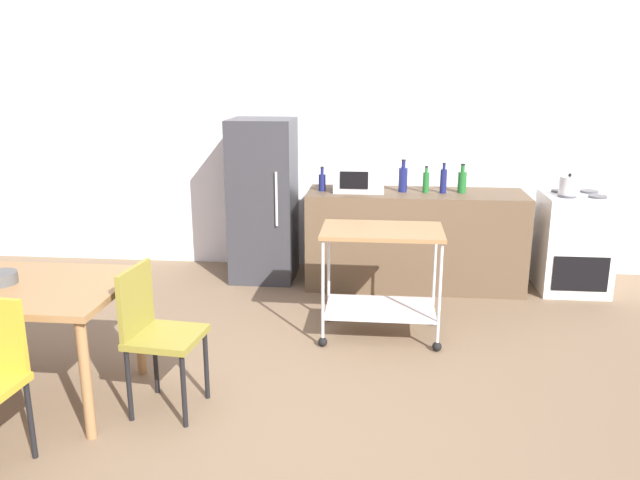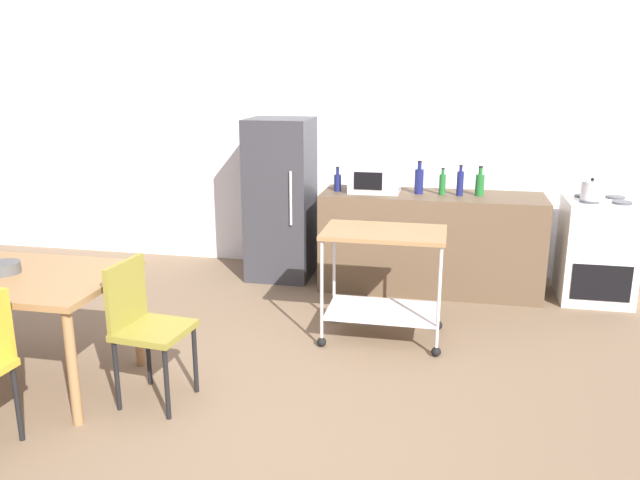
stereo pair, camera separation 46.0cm
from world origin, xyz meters
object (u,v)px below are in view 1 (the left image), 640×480
Objects in this scene: chair_olive at (156,329)px; bottle_soda at (426,182)px; dining_table at (1,297)px; kitchen_cart at (381,265)px; refrigerator at (263,200)px; stove_oven at (573,243)px; bottle_wine at (443,180)px; microwave at (359,177)px; bottle_vinegar at (322,182)px; kettle at (569,185)px; bottle_hot_sauce at (403,179)px; fruit_bowl at (0,278)px; bottle_olive_oil at (462,181)px.

chair_olive is 3.67× the size of bottle_soda.
dining_table is 1.65× the size of kitchen_cart.
chair_olive is 0.57× the size of refrigerator.
refrigerator is 6.40× the size of bottle_soda.
bottle_wine is (-1.21, -0.04, 0.56)m from stove_oven.
microwave is 0.77m from bottle_wine.
microwave is (-0.22, 1.23, 0.46)m from kitchen_cart.
bottle_vinegar is 0.94× the size of kettle.
kettle is (1.46, -0.09, -0.02)m from bottle_hot_sauce.
bottle_vinegar is 2.95m from fruit_bowl.
stove_oven is 3.47× the size of bottle_olive_oil.
dining_table is 5.02× the size of bottle_hot_sauce.
bottle_olive_oil reaches higher than fruit_bowl.
kitchen_cart is 3.29× the size of bottle_wine.
dining_table is 0.97× the size of refrigerator.
stove_oven is 0.57m from kettle.
chair_olive is at bearing -129.44° from bottle_olive_oil.
refrigerator is at bearing 174.30° from microwave.
refrigerator is at bearing 176.03° from bottle_wine.
dining_table is 4.72m from stove_oven.
stove_oven is (3.07, 2.47, -0.07)m from chair_olive.
microwave is at bearing -179.69° from stove_oven.
bottle_vinegar is 0.82× the size of bottle_wine.
refrigerator is 0.96m from microwave.
bottle_hot_sauce is 0.37m from bottle_wine.
kitchen_cart is (2.29, 1.19, -0.10)m from dining_table.
bottle_hot_sauce is at bearing 0.06° from microwave.
bottle_vinegar is at bearing -178.22° from bottle_olive_oil.
bottle_wine is at bearing -167.91° from bottle_olive_oil.
bottle_vinegar is 1.12× the size of fruit_bowl.
bottle_wine reaches higher than dining_table.
refrigerator is at bearing 176.28° from bottle_soda.
refrigerator is 2.80m from kettle.
kettle is at bearing -3.68° from bottle_soda.
bottle_olive_oil is (1.28, 0.04, 0.02)m from bottle_vinegar.
chair_olive reaches higher than kitchen_cart.
fruit_bowl reaches higher than dining_table.
microwave is at bearing 49.64° from dining_table.
bottle_hot_sauce is 1.12× the size of bottle_olive_oil.
bottle_olive_oil is (0.33, 0.02, 0.01)m from bottle_soda.
bottle_wine is at bearing -4.00° from bottle_hot_sauce.
bottle_soda is 0.16m from bottle_wine.
bottle_wine is (0.36, -0.03, -0.00)m from bottle_hot_sauce.
stove_oven is 1.47m from bottle_soda.
dining_table is at bearing -140.91° from bottle_olive_oil.
bottle_olive_oil is at bearing 173.81° from kettle.
bottle_soda is (2.67, 2.42, 0.33)m from dining_table.
stove_oven is at bearing 0.31° from microwave.
bottle_soda reaches higher than dining_table.
kettle is at bearing -3.70° from refrigerator.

